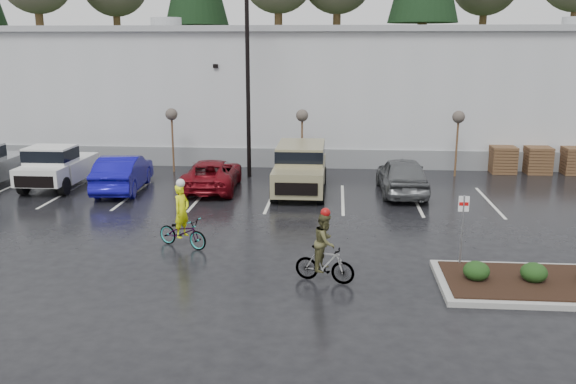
# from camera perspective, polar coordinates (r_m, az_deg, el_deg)

# --- Properties ---
(ground) EXTENTS (120.00, 120.00, 0.00)m
(ground) POSITION_cam_1_polar(r_m,az_deg,el_deg) (17.86, 3.71, -7.08)
(ground) COLOR black
(ground) RESTS_ON ground
(warehouse) EXTENTS (60.50, 15.50, 7.20)m
(warehouse) POSITION_cam_1_polar(r_m,az_deg,el_deg) (38.77, 4.36, 9.77)
(warehouse) COLOR #B6B9BB
(warehouse) RESTS_ON ground
(wooded_ridge) EXTENTS (80.00, 25.00, 6.00)m
(wooded_ridge) POSITION_cam_1_polar(r_m,az_deg,el_deg) (61.78, 4.48, 10.66)
(wooded_ridge) COLOR #2C411B
(wooded_ridge) RESTS_ON ground
(lamppost) EXTENTS (0.50, 1.00, 9.22)m
(lamppost) POSITION_cam_1_polar(r_m,az_deg,el_deg) (29.00, -3.81, 12.45)
(lamppost) COLOR black
(lamppost) RESTS_ON ground
(sapling_west) EXTENTS (0.60, 0.60, 3.20)m
(sapling_west) POSITION_cam_1_polar(r_m,az_deg,el_deg) (31.01, -10.84, 6.84)
(sapling_west) COLOR #45341B
(sapling_west) RESTS_ON ground
(sapling_mid) EXTENTS (0.60, 0.60, 3.20)m
(sapling_mid) POSITION_cam_1_polar(r_m,az_deg,el_deg) (29.96, 1.33, 6.85)
(sapling_mid) COLOR #45341B
(sapling_mid) RESTS_ON ground
(sapling_east) EXTENTS (0.60, 0.60, 3.20)m
(sapling_east) POSITION_cam_1_polar(r_m,az_deg,el_deg) (30.47, 15.65, 6.46)
(sapling_east) COLOR #45341B
(sapling_east) RESTS_ON ground
(pallet_stack_a) EXTENTS (1.20, 1.20, 1.35)m
(pallet_stack_a) POSITION_cam_1_polar(r_m,az_deg,el_deg) (32.30, 19.45, 2.88)
(pallet_stack_a) COLOR #45341B
(pallet_stack_a) RESTS_ON ground
(pallet_stack_b) EXTENTS (1.20, 1.20, 1.35)m
(pallet_stack_b) POSITION_cam_1_polar(r_m,az_deg,el_deg) (32.77, 22.32, 2.78)
(pallet_stack_b) COLOR #45341B
(pallet_stack_b) RESTS_ON ground
(pallet_stack_c) EXTENTS (1.20, 1.20, 1.35)m
(pallet_stack_c) POSITION_cam_1_polar(r_m,az_deg,el_deg) (33.37, 25.27, 2.68)
(pallet_stack_c) COLOR #45341B
(pallet_stack_c) RESTS_ON ground
(shrub_a) EXTENTS (0.70, 0.70, 0.52)m
(shrub_a) POSITION_cam_1_polar(r_m,az_deg,el_deg) (17.20, 17.22, -7.06)
(shrub_a) COLOR black
(shrub_a) RESTS_ON curb_island
(shrub_b) EXTENTS (0.70, 0.70, 0.52)m
(shrub_b) POSITION_cam_1_polar(r_m,az_deg,el_deg) (17.60, 22.02, -7.00)
(shrub_b) COLOR black
(shrub_b) RESTS_ON curb_island
(fire_lane_sign) EXTENTS (0.30, 0.05, 2.20)m
(fire_lane_sign) POSITION_cam_1_polar(r_m,az_deg,el_deg) (17.96, 16.01, -2.75)
(fire_lane_sign) COLOR gray
(fire_lane_sign) RESTS_ON ground
(pickup_white) EXTENTS (2.10, 5.20, 1.96)m
(pickup_white) POSITION_cam_1_polar(r_m,az_deg,el_deg) (29.52, -20.48, 2.43)
(pickup_white) COLOR silver
(pickup_white) RESTS_ON ground
(car_blue) EXTENTS (2.12, 4.96, 1.59)m
(car_blue) POSITION_cam_1_polar(r_m,az_deg,el_deg) (27.73, -15.19, 1.75)
(car_blue) COLOR #110D94
(car_blue) RESTS_ON ground
(car_red) EXTENTS (2.45, 4.95, 1.35)m
(car_red) POSITION_cam_1_polar(r_m,az_deg,el_deg) (27.18, -7.12, 1.63)
(car_red) COLOR maroon
(car_red) RESTS_ON ground
(suv_tan) EXTENTS (2.20, 5.10, 2.06)m
(suv_tan) POSITION_cam_1_polar(r_m,az_deg,el_deg) (26.36, 1.14, 2.14)
(suv_tan) COLOR gray
(suv_tan) RESTS_ON ground
(car_grey) EXTENTS (2.06, 4.81, 1.62)m
(car_grey) POSITION_cam_1_polar(r_m,az_deg,el_deg) (26.61, 10.64, 1.54)
(car_grey) COLOR #5C5E61
(car_grey) RESTS_ON ground
(cyclist_hivis) EXTENTS (1.94, 1.36, 2.23)m
(cyclist_hivis) POSITION_cam_1_polar(r_m,az_deg,el_deg) (19.65, -9.86, -3.16)
(cyclist_hivis) COLOR #3F3F44
(cyclist_hivis) RESTS_ON ground
(cyclist_olive) EXTENTS (1.68, 0.89, 2.09)m
(cyclist_olive) POSITION_cam_1_polar(r_m,az_deg,el_deg) (16.59, 3.46, -5.88)
(cyclist_olive) COLOR #3F3F44
(cyclist_olive) RESTS_ON ground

